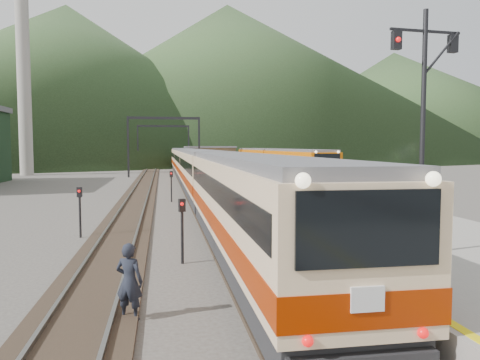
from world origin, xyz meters
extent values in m
cube|color=black|center=(0.00, 40.00, 0.06)|extent=(2.60, 200.00, 0.12)
cube|color=slate|center=(-0.72, 40.00, 0.16)|extent=(0.10, 200.00, 0.14)
cube|color=slate|center=(0.72, 40.00, 0.16)|extent=(0.10, 200.00, 0.14)
cube|color=black|center=(-5.00, 40.00, 0.06)|extent=(2.60, 200.00, 0.12)
cube|color=slate|center=(-5.72, 40.00, 0.16)|extent=(0.10, 200.00, 0.14)
cube|color=slate|center=(-4.28, 40.00, 0.16)|extent=(0.10, 200.00, 0.14)
cube|color=black|center=(11.50, 40.00, 0.06)|extent=(2.60, 200.00, 0.12)
cube|color=slate|center=(10.78, 40.00, 0.16)|extent=(0.10, 200.00, 0.14)
cube|color=slate|center=(12.22, 40.00, 0.16)|extent=(0.10, 200.00, 0.14)
cube|color=gray|center=(5.60, 38.00, 0.50)|extent=(8.00, 100.00, 1.00)
cube|color=black|center=(-7.50, 55.00, 4.00)|extent=(0.25, 0.25, 8.00)
cube|color=black|center=(1.80, 55.00, 4.00)|extent=(0.25, 0.25, 8.00)
cube|color=black|center=(-2.85, 55.00, 7.80)|extent=(9.30, 0.22, 0.35)
cube|color=black|center=(-7.50, 80.00, 4.00)|extent=(0.25, 0.25, 8.00)
cube|color=black|center=(1.80, 80.00, 4.00)|extent=(0.25, 0.25, 8.00)
cube|color=black|center=(-2.85, 80.00, 7.80)|extent=(9.30, 0.22, 0.35)
cylinder|color=#9E998E|center=(-22.00, 62.00, 15.00)|extent=(1.80, 1.80, 30.00)
cube|color=brown|center=(5.60, 78.00, 2.40)|extent=(9.00, 4.00, 2.80)
cube|color=slate|center=(5.60, 78.00, 3.95)|extent=(9.40, 4.40, 0.30)
cone|color=#293F1E|center=(-40.00, 190.00, 30.00)|extent=(180.00, 180.00, 60.00)
cone|color=#293F1E|center=(30.00, 230.00, 37.50)|extent=(220.00, 220.00, 75.00)
cone|color=#293F1E|center=(110.00, 210.00, 25.00)|extent=(160.00, 160.00, 50.00)
cube|color=beige|center=(0.00, 8.28, 1.97)|extent=(2.84, 19.12, 3.47)
cube|color=beige|center=(0.00, 27.90, 1.97)|extent=(2.84, 19.12, 3.47)
cube|color=beige|center=(0.00, 47.52, 1.97)|extent=(2.84, 19.12, 3.47)
cube|color=beige|center=(0.00, 67.14, 1.97)|extent=(2.84, 19.12, 3.47)
cube|color=#D06003|center=(11.50, 42.06, 2.03)|extent=(2.95, 19.81, 3.60)
cube|color=#D06003|center=(11.50, 62.37, 2.03)|extent=(2.95, 19.81, 3.60)
cylinder|color=black|center=(4.18, 4.32, 4.44)|extent=(0.14, 0.14, 6.89)
cube|color=black|center=(4.18, 4.32, 7.29)|extent=(2.20, 0.24, 0.07)
cube|color=black|center=(3.29, 4.25, 6.99)|extent=(0.26, 0.20, 0.50)
cube|color=black|center=(5.08, 4.39, 6.99)|extent=(0.26, 0.20, 0.50)
cylinder|color=black|center=(-2.45, 8.22, 1.00)|extent=(0.10, 0.10, 2.00)
cube|color=black|center=(-2.45, 8.22, 2.05)|extent=(0.26, 0.22, 0.45)
cylinder|color=black|center=(-2.47, 26.55, 1.00)|extent=(0.10, 0.10, 2.00)
cube|color=black|center=(-2.47, 26.55, 2.05)|extent=(0.24, 0.19, 0.45)
cylinder|color=black|center=(-6.75, 13.63, 1.00)|extent=(0.10, 0.10, 2.00)
cube|color=black|center=(-6.75, 13.63, 2.05)|extent=(0.22, 0.16, 0.45)
imported|color=black|center=(-3.90, 3.11, 0.92)|extent=(0.79, 0.67, 1.83)
camera|label=1|loc=(-3.10, -7.94, 4.09)|focal=35.00mm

